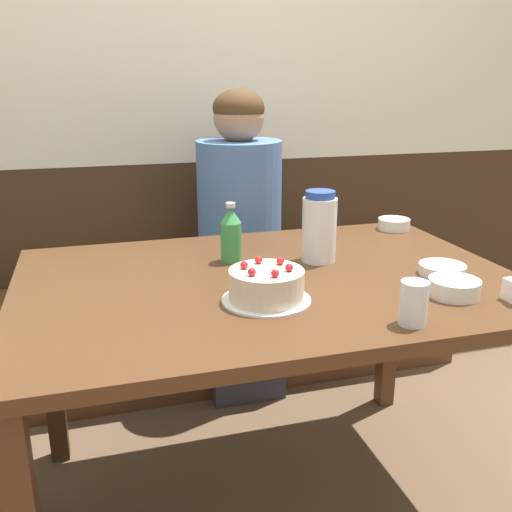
% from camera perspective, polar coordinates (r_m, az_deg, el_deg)
% --- Properties ---
extents(ground_plane, '(12.00, 12.00, 0.00)m').
position_cam_1_polar(ground_plane, '(1.97, 1.16, -23.39)').
color(ground_plane, brown).
extents(back_wall, '(4.80, 0.04, 2.50)m').
position_cam_1_polar(back_wall, '(2.51, -6.13, 16.48)').
color(back_wall, '#3D2819').
rests_on(back_wall, ground_plane).
extents(bench_seat, '(2.22, 0.38, 0.44)m').
position_cam_1_polar(bench_seat, '(2.53, -4.47, -7.56)').
color(bench_seat, '#56331E').
rests_on(bench_seat, ground_plane).
extents(dining_table, '(1.37, 0.95, 0.76)m').
position_cam_1_polar(dining_table, '(1.61, 1.30, -5.12)').
color(dining_table, '#4C2D19').
rests_on(dining_table, ground_plane).
extents(birthday_cake, '(0.22, 0.22, 0.10)m').
position_cam_1_polar(birthday_cake, '(1.41, 1.04, -3.00)').
color(birthday_cake, white).
rests_on(birthday_cake, dining_table).
extents(water_pitcher, '(0.10, 0.10, 0.21)m').
position_cam_1_polar(water_pitcher, '(1.71, 6.34, 2.87)').
color(water_pitcher, white).
rests_on(water_pitcher, dining_table).
extents(soju_bottle, '(0.06, 0.06, 0.18)m').
position_cam_1_polar(soju_bottle, '(1.70, -2.53, 2.20)').
color(soju_bottle, '#388E4C').
rests_on(soju_bottle, dining_table).
extents(bowl_soup_white, '(0.13, 0.13, 0.04)m').
position_cam_1_polar(bowl_soup_white, '(1.53, 19.19, -3.00)').
color(bowl_soup_white, white).
rests_on(bowl_soup_white, dining_table).
extents(bowl_rice_small, '(0.13, 0.13, 0.03)m').
position_cam_1_polar(bowl_rice_small, '(1.69, 18.12, -1.28)').
color(bowl_rice_small, white).
rests_on(bowl_rice_small, dining_table).
extents(bowl_side_dish, '(0.11, 0.11, 0.04)m').
position_cam_1_polar(bowl_side_dish, '(2.14, 13.63, 3.12)').
color(bowl_side_dish, white).
rests_on(bowl_side_dish, dining_table).
extents(glass_water_tall, '(0.06, 0.06, 0.10)m').
position_cam_1_polar(glass_water_tall, '(1.32, 15.48, -4.57)').
color(glass_water_tall, silver).
rests_on(glass_water_tall, dining_table).
extents(person_pale_blue_shirt, '(0.33, 0.34, 1.25)m').
position_cam_1_polar(person_pale_blue_shirt, '(2.33, -1.62, 0.33)').
color(person_pale_blue_shirt, '#33333D').
rests_on(person_pale_blue_shirt, ground_plane).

